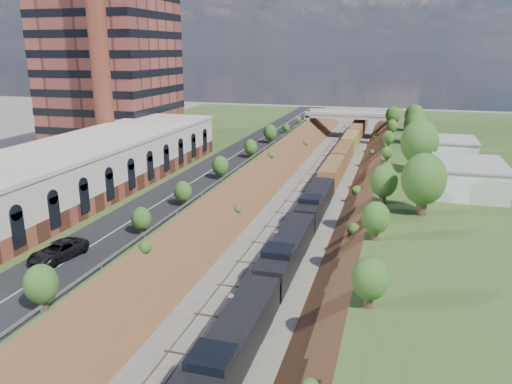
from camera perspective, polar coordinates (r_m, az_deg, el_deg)
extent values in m
cube|color=#3A5723|center=(95.74, -13.62, 2.42)|extent=(44.00, 180.00, 5.00)
cube|color=brown|center=(87.81, -0.90, -0.04)|extent=(10.00, 180.00, 10.00)
cube|color=brown|center=(84.32, 13.56, -1.19)|extent=(10.00, 180.00, 10.00)
cube|color=gray|center=(85.81, 4.47, -0.41)|extent=(1.58, 180.00, 0.18)
cube|color=gray|center=(84.98, 7.91, -0.68)|extent=(1.58, 180.00, 0.18)
cube|color=black|center=(87.94, -3.73, 3.35)|extent=(8.00, 180.00, 0.10)
cube|color=#99999E|center=(86.55, -1.17, 3.52)|extent=(0.06, 171.00, 0.30)
cube|color=brown|center=(74.25, -18.70, 0.96)|extent=(14.00, 62.00, 2.20)
cube|color=beige|center=(73.52, -18.93, 3.41)|extent=(14.00, 62.00, 4.30)
cube|color=beige|center=(73.07, -19.10, 5.24)|extent=(14.30, 62.30, 0.50)
cube|color=brown|center=(109.18, -16.55, 16.83)|extent=(22.00, 22.00, 44.00)
cylinder|color=brown|center=(91.36, -17.55, 15.76)|extent=(3.20, 3.20, 40.00)
cube|color=gray|center=(146.43, 6.05, 7.64)|extent=(1.50, 8.00, 6.20)
cube|color=gray|center=(144.27, 15.14, 7.05)|extent=(1.50, 8.00, 6.20)
cube|color=gray|center=(144.47, 10.63, 8.59)|extent=(24.00, 8.00, 1.00)
cube|color=gray|center=(140.42, 10.48, 8.72)|extent=(24.00, 0.30, 0.80)
cube|color=gray|center=(148.33, 10.80, 9.08)|extent=(24.00, 0.30, 0.80)
cube|color=silver|center=(75.37, 23.10, 1.44)|extent=(9.00, 12.00, 4.00)
cube|color=silver|center=(96.74, 21.39, 4.50)|extent=(8.00, 10.00, 3.60)
cylinder|color=#473323|center=(63.39, 18.39, -1.33)|extent=(1.30, 1.30, 2.62)
ellipsoid|color=#234E1B|center=(62.57, 18.64, 1.43)|extent=(5.25, 5.25, 6.30)
cylinder|color=#473323|center=(51.53, -14.94, -5.86)|extent=(0.66, 0.66, 1.22)
ellipsoid|color=#234E1B|center=(51.02, -15.06, -4.32)|extent=(2.45, 2.45, 2.94)
cube|color=black|center=(40.46, -2.60, -16.89)|extent=(3.05, 18.27, 2.96)
cube|color=black|center=(35.89, -5.12, -18.42)|extent=(2.98, 3.10, 0.90)
cube|color=black|center=(56.97, 3.62, -6.67)|extent=(3.05, 18.27, 2.96)
cube|color=black|center=(74.81, 6.84, -1.14)|extent=(3.05, 18.27, 2.96)
cube|color=brown|center=(123.76, 10.74, 5.73)|extent=(3.05, 81.14, 3.65)
imported|color=black|center=(51.14, -21.71, -6.27)|extent=(3.65, 6.35, 1.67)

